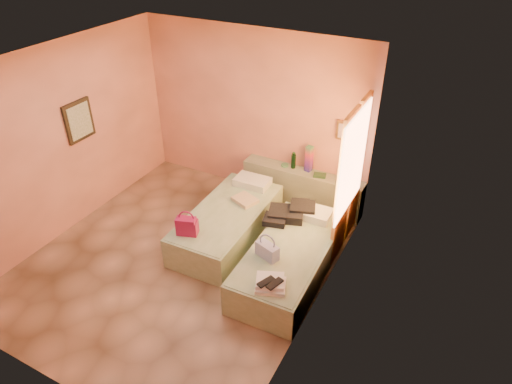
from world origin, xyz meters
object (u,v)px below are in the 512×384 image
(green_book, at_px, (320,175))
(flower_vase, at_px, (344,177))
(bed_left, at_px, (228,224))
(bed_right, at_px, (289,262))
(magenta_handbag, at_px, (187,226))
(blue_handbag, at_px, (267,251))
(headboard_ledge, at_px, (302,188))
(water_bottle, at_px, (294,160))
(towel_stack, at_px, (271,284))

(green_book, xyz_separation_m, flower_vase, (0.40, -0.04, 0.10))
(flower_vase, bearing_deg, green_book, 173.86)
(bed_left, bearing_deg, flower_vase, 41.80)
(bed_right, height_order, magenta_handbag, magenta_handbag)
(flower_vase, height_order, blue_handbag, flower_vase)
(headboard_ledge, height_order, magenta_handbag, magenta_handbag)
(flower_vase, bearing_deg, bed_right, -96.09)
(flower_vase, bearing_deg, headboard_ledge, 174.98)
(magenta_handbag, xyz_separation_m, blue_handbag, (1.18, 0.07, -0.03))
(water_bottle, xyz_separation_m, towel_stack, (0.82, -2.49, -0.24))
(headboard_ledge, bearing_deg, bed_right, -72.84)
(water_bottle, height_order, green_book, water_bottle)
(headboard_ledge, bearing_deg, bed_left, -115.82)
(bed_left, xyz_separation_m, blue_handbag, (0.99, -0.65, 0.35))
(blue_handbag, bearing_deg, headboard_ledge, 118.44)
(bed_left, distance_m, water_bottle, 1.54)
(headboard_ledge, height_order, flower_vase, flower_vase)
(magenta_handbag, bearing_deg, flower_vase, 33.90)
(blue_handbag, bearing_deg, water_bottle, 123.41)
(green_book, height_order, magenta_handbag, magenta_handbag)
(towel_stack, bearing_deg, bed_right, 97.50)
(water_bottle, bearing_deg, towel_stack, -71.90)
(flower_vase, bearing_deg, bed_left, -136.56)
(bed_left, xyz_separation_m, towel_stack, (1.27, -1.12, 0.30))
(bed_right, xyz_separation_m, magenta_handbag, (-1.37, -0.36, 0.38))
(magenta_handbag, relative_size, towel_stack, 0.81)
(bed_right, distance_m, magenta_handbag, 1.46)
(bed_left, distance_m, green_book, 1.67)
(blue_handbag, bearing_deg, green_book, 110.05)
(blue_handbag, height_order, towel_stack, blue_handbag)
(bed_right, distance_m, water_bottle, 1.95)
(flower_vase, distance_m, towel_stack, 2.41)
(blue_handbag, bearing_deg, bed_right, 76.77)
(flower_vase, xyz_separation_m, magenta_handbag, (-1.54, -2.00, -0.13))
(water_bottle, distance_m, green_book, 0.50)
(headboard_ledge, distance_m, blue_handbag, 2.04)
(water_bottle, relative_size, blue_handbag, 0.86)
(green_book, bearing_deg, bed_left, -139.25)
(water_bottle, height_order, flower_vase, water_bottle)
(bed_right, height_order, towel_stack, towel_stack)
(bed_right, xyz_separation_m, flower_vase, (0.17, 1.64, 0.51))
(headboard_ledge, bearing_deg, flower_vase, -5.02)
(water_bottle, relative_size, towel_stack, 0.78)
(flower_vase, relative_size, magenta_handbag, 0.80)
(magenta_handbag, height_order, blue_handbag, magenta_handbag)
(green_book, distance_m, magenta_handbag, 2.34)
(water_bottle, xyz_separation_m, green_book, (0.49, -0.05, -0.12))
(bed_left, bearing_deg, blue_handbag, -35.08)
(towel_stack, bearing_deg, water_bottle, 108.10)
(magenta_handbag, xyz_separation_m, towel_stack, (1.47, -0.39, -0.08))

